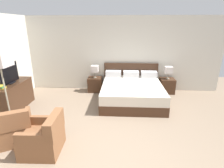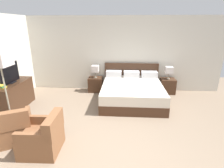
# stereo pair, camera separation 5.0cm
# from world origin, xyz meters

# --- Properties ---
(ground_plane) EXTENTS (10.96, 10.96, 0.00)m
(ground_plane) POSITION_xyz_m (0.00, 0.00, 0.00)
(ground_plane) COLOR #84705B
(wall_back) EXTENTS (7.39, 0.06, 2.60)m
(wall_back) POSITION_xyz_m (0.00, 3.68, 1.30)
(wall_back) COLOR silver
(wall_back) RESTS_ON ground
(bed) EXTENTS (1.91, 2.06, 1.00)m
(bed) POSITION_xyz_m (0.56, 2.64, 0.30)
(bed) COLOR #422819
(bed) RESTS_ON ground
(nightstand_left) EXTENTS (0.49, 0.43, 0.51)m
(nightstand_left) POSITION_xyz_m (-0.71, 3.37, 0.26)
(nightstand_left) COLOR #422819
(nightstand_left) RESTS_ON ground
(nightstand_right) EXTENTS (0.49, 0.43, 0.51)m
(nightstand_right) POSITION_xyz_m (1.84, 3.37, 0.26)
(nightstand_right) COLOR #422819
(nightstand_right) RESTS_ON ground
(table_lamp_left) EXTENTS (0.24, 0.24, 0.43)m
(table_lamp_left) POSITION_xyz_m (-0.71, 3.38, 0.83)
(table_lamp_left) COLOR gray
(table_lamp_left) RESTS_ON nightstand_left
(table_lamp_right) EXTENTS (0.24, 0.24, 0.43)m
(table_lamp_right) POSITION_xyz_m (1.84, 3.38, 0.83)
(table_lamp_right) COLOR gray
(table_lamp_right) RESTS_ON nightstand_right
(dresser) EXTENTS (0.52, 1.32, 0.77)m
(dresser) POSITION_xyz_m (-2.81, 1.87, 0.40)
(dresser) COLOR #422819
(dresser) RESTS_ON ground
(tv) EXTENTS (0.18, 0.77, 0.55)m
(tv) POSITION_xyz_m (-2.81, 1.86, 1.04)
(tv) COLOR black
(tv) RESTS_ON dresser
(book_red_cover) EXTENTS (0.28, 0.21, 0.03)m
(book_red_cover) POSITION_xyz_m (-2.80, 1.42, 0.79)
(book_red_cover) COLOR gold
(book_red_cover) RESTS_ON dresser
(armchair_by_window) EXTENTS (0.92, 0.93, 0.76)m
(armchair_by_window) POSITION_xyz_m (-1.94, 0.43, 0.28)
(armchair_by_window) COLOR brown
(armchair_by_window) RESTS_ON ground
(armchair_companion) EXTENTS (0.71, 0.70, 0.76)m
(armchair_companion) POSITION_xyz_m (-1.19, 0.16, 0.28)
(armchair_companion) COLOR brown
(armchair_companion) RESTS_ON ground
(floor_lamp) EXTENTS (0.40, 0.40, 1.75)m
(floor_lamp) POSITION_xyz_m (-2.33, 0.95, 1.52)
(floor_lamp) COLOR gray
(floor_lamp) RESTS_ON ground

